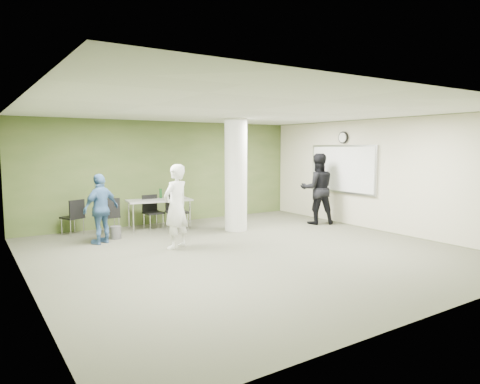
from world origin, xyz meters
TOP-DOWN VIEW (x-y plane):
  - floor at (0.00, 0.00)m, footprint 8.00×8.00m
  - ceiling at (0.00, 0.00)m, footprint 8.00×8.00m
  - wall_back at (0.00, 4.00)m, footprint 8.00×2.80m
  - wall_left at (-4.00, 0.00)m, footprint 0.02×8.00m
  - wall_right_cream at (4.00, 0.00)m, footprint 0.02×8.00m
  - column at (1.00, 2.00)m, footprint 0.56×0.56m
  - whiteboard at (3.92, 1.20)m, footprint 0.05×2.30m
  - wall_clock at (3.92, 1.20)m, footprint 0.06×0.32m
  - folding_table at (-0.55, 3.20)m, footprint 1.69×0.91m
  - wastebasket at (-1.87, 2.63)m, footprint 0.25×0.25m
  - chair_back_left at (-2.56, 3.58)m, footprint 0.56×0.56m
  - chair_back_right at (-1.84, 3.17)m, footprint 0.44×0.44m
  - chair_table_left at (-0.71, 3.33)m, footprint 0.47×0.47m
  - chair_table_right at (-0.26, 2.85)m, footprint 0.53×0.53m
  - woman_white at (-1.09, 1.03)m, footprint 0.75×0.64m
  - man_black at (3.35, 1.54)m, footprint 1.16×1.07m
  - man_blue at (-2.26, 2.32)m, footprint 0.97×0.71m

SIDE VIEW (x-z plane):
  - floor at x=0.00m, z-range 0.00..0.00m
  - wastebasket at x=-1.87m, z-range 0.00..0.29m
  - chair_back_left at x=-2.56m, z-range 0.07..0.93m
  - chair_table_left at x=-0.71m, z-range 0.07..0.94m
  - chair_back_right at x=-1.84m, z-range 0.07..0.96m
  - chair_table_right at x=-0.26m, z-range 0.08..1.04m
  - folding_table at x=-0.55m, z-range 0.21..1.22m
  - man_blue at x=-2.26m, z-range 0.00..1.53m
  - woman_white at x=-1.09m, z-range 0.00..1.75m
  - man_black at x=3.35m, z-range 0.00..1.92m
  - wall_back at x=0.00m, z-range 1.39..1.41m
  - wall_left at x=-4.00m, z-range 0.00..2.80m
  - wall_right_cream at x=4.00m, z-range 0.00..2.80m
  - column at x=1.00m, z-range 0.00..2.80m
  - whiteboard at x=3.92m, z-range 0.85..2.15m
  - wall_clock at x=3.92m, z-range 2.19..2.51m
  - ceiling at x=0.00m, z-range 2.80..2.80m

